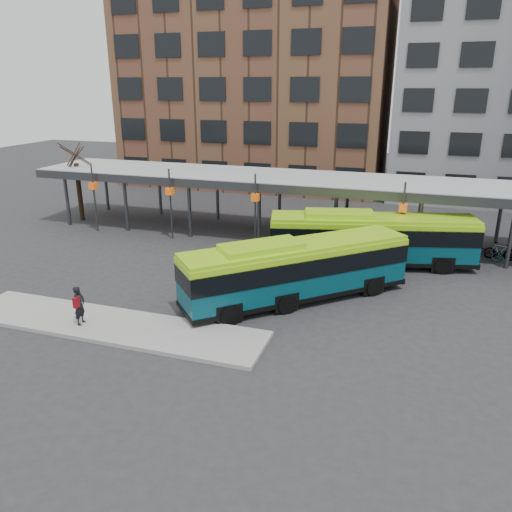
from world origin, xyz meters
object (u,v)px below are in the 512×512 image
at_px(pedestrian, 79,305).
at_px(tree, 79,189).
at_px(bus_front, 296,269).
at_px(bus_rear, 371,238).

bearing_deg(pedestrian, tree, 31.28).
relative_size(tree, bus_front, 0.56).
xyz_separation_m(bus_rear, pedestrian, (-11.08, -11.98, -0.60)).
bearing_deg(pedestrian, bus_front, -59.81).
height_order(tree, bus_rear, tree).
bearing_deg(bus_front, bus_rear, 22.08).
xyz_separation_m(bus_front, pedestrian, (-8.17, -5.76, -0.58)).
bearing_deg(bus_rear, tree, 157.17).
bearing_deg(tree, bus_front, -26.39).
height_order(bus_front, pedestrian, bus_front).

